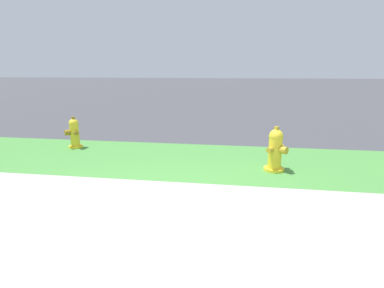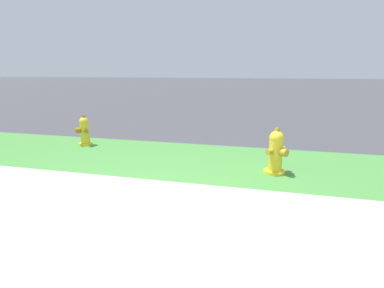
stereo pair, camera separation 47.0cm
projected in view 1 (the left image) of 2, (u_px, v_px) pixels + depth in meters
ground_plane at (152, 225)px, 3.21m from camera, size 120.00×120.00×0.00m
sidewalk_pavement at (152, 224)px, 3.20m from camera, size 18.00×2.49×0.01m
grass_verge at (189, 160)px, 5.53m from camera, size 18.00×2.35×0.01m
fire_hydrant_across_street at (275, 150)px, 4.85m from camera, size 0.36×0.36×0.74m
fire_hydrant_far_end at (74, 133)px, 6.31m from camera, size 0.34×0.34×0.67m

